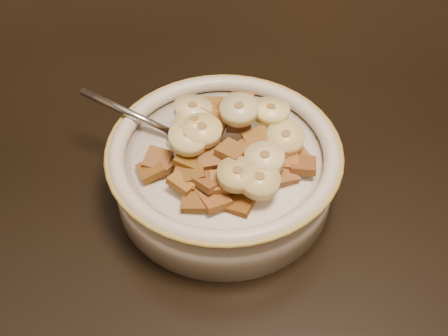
{
  "coord_description": "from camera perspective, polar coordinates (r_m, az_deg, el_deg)",
  "views": [
    {
      "loc": [
        -0.05,
        -0.42,
        1.13
      ],
      "look_at": [
        -0.04,
        -0.1,
        0.78
      ],
      "focal_mm": 45.0,
      "sensor_mm": 36.0,
      "label": 1
    }
  ],
  "objects": [
    {
      "name": "table",
      "position": [
        0.58,
        4.06,
        3.89
      ],
      "size": [
        1.41,
        0.92,
        0.04
      ],
      "primitive_type": "cube",
      "rotation": [
        0.0,
        0.0,
        -0.01
      ],
      "color": "black",
      "rests_on": "floor"
    },
    {
      "name": "cereal_bowl",
      "position": [
        0.48,
        -0.0,
        -0.64
      ],
      "size": [
        0.18,
        0.18,
        0.04
      ],
      "primitive_type": "cylinder",
      "color": "beige",
      "rests_on": "table"
    },
    {
      "name": "milk",
      "position": [
        0.46,
        -0.0,
        1.2
      ],
      "size": [
        0.15,
        0.15,
        0.0
      ],
      "primitive_type": "cylinder",
      "color": "white",
      "rests_on": "cereal_bowl"
    },
    {
      "name": "spoon",
      "position": [
        0.47,
        -3.31,
        2.65
      ],
      "size": [
        0.05,
        0.05,
        0.01
      ],
      "primitive_type": "ellipsoid",
      "rotation": [
        0.0,
        0.0,
        4.26
      ],
      "color": "#B9BCC0",
      "rests_on": "cereal_bowl"
    },
    {
      "name": "cereal_square_0",
      "position": [
        0.45,
        2.73,
        2.13
      ],
      "size": [
        0.03,
        0.03,
        0.01
      ],
      "primitive_type": "cube",
      "rotation": [
        -0.22,
        0.04,
        1.1
      ],
      "color": "brown",
      "rests_on": "milk"
    },
    {
      "name": "cereal_square_1",
      "position": [
        0.46,
        1.56,
        4.71
      ],
      "size": [
        0.02,
        0.02,
        0.01
      ],
      "primitive_type": "cube",
      "rotation": [
        -0.17,
        -0.02,
        3.01
      ],
      "color": "brown",
      "rests_on": "milk"
    },
    {
      "name": "cereal_square_2",
      "position": [
        0.43,
        -3.94,
        -1.04
      ],
      "size": [
        0.03,
        0.03,
        0.01
      ],
      "primitive_type": "cube",
      "rotation": [
        -0.1,
        -0.05,
        2.85
      ],
      "color": "brown",
      "rests_on": "milk"
    },
    {
      "name": "cereal_square_3",
      "position": [
        0.45,
        6.29,
        0.76
      ],
      "size": [
        0.02,
        0.02,
        0.01
      ],
      "primitive_type": "cube",
      "rotation": [
        -0.0,
        0.03,
        1.52
      ],
      "color": "#975523",
      "rests_on": "milk"
    },
    {
      "name": "cereal_square_4",
      "position": [
        0.42,
        1.57,
        -3.57
      ],
      "size": [
        0.03,
        0.03,
        0.01
      ],
      "primitive_type": "cube",
      "rotation": [
        -0.06,
        0.1,
        2.68
      ],
      "color": "brown",
      "rests_on": "milk"
    },
    {
      "name": "cereal_square_5",
      "position": [
        0.46,
        7.11,
        1.56
      ],
      "size": [
        0.03,
        0.03,
        0.01
      ],
      "primitive_type": "cube",
      "rotation": [
        0.17,
        -0.15,
        2.06
      ],
      "color": "#955F31",
      "rests_on": "milk"
    },
    {
      "name": "cereal_square_6",
      "position": [
        0.43,
        -3.33,
        -0.47
      ],
      "size": [
        0.02,
        0.02,
        0.01
      ],
      "primitive_type": "cube",
      "rotation": [
        -0.23,
        0.01,
        1.71
      ],
      "color": "brown",
      "rests_on": "milk"
    },
    {
      "name": "cereal_square_7",
      "position": [
        0.45,
        -6.2,
        0.45
      ],
      "size": [
        0.03,
        0.03,
        0.01
      ],
      "primitive_type": "cube",
      "rotation": [
        0.06,
        0.07,
        2.41
      ],
      "color": "#975521",
      "rests_on": "milk"
    },
    {
      "name": "cereal_square_8",
      "position": [
        0.42,
        -0.96,
        -3.23
      ],
      "size": [
        0.03,
        0.03,
        0.01
      ],
      "primitive_type": "cube",
      "rotation": [
        0.1,
        0.1,
        2.03
      ],
      "color": "#945327",
      "rests_on": "milk"
    },
    {
      "name": "cereal_square_9",
      "position": [
        0.42,
        -1.51,
        -1.37
      ],
      "size": [
        0.03,
        0.03,
        0.01
      ],
      "primitive_type": "cube",
      "rotation": [
        0.23,
        0.13,
        2.33
      ],
      "color": "brown",
      "rests_on": "milk"
    },
    {
      "name": "cereal_square_10",
      "position": [
        0.45,
        3.38,
        2.92
      ],
      "size": [
        0.03,
        0.03,
        0.01
      ],
      "primitive_type": "cube",
      "rotation": [
        -0.14,
        -0.06,
        1.87
      ],
      "color": "brown",
      "rests_on": "milk"
    },
    {
      "name": "cereal_square_11",
      "position": [
        0.44,
        -7.44,
        -0.17
      ],
      "size": [
        0.03,
        0.03,
        0.01
      ],
      "primitive_type": "cube",
      "rotation": [
        -0.21,
        0.12,
        1.94
      ],
      "color": "brown",
      "rests_on": "milk"
    },
    {
      "name": "cereal_square_12",
      "position": [
        0.45,
        3.75,
        2.78
      ],
      "size": [
        0.03,
        0.03,
        0.01
      ],
      "primitive_type": "cube",
      "rotation": [
        0.0,
        -0.08,
        2.46
      ],
      "color": "olive",
      "rests_on": "milk"
    },
    {
      "name": "cereal_square_13",
      "position": [
        0.44,
        -1.42,
        1.12
      ],
      "size": [
        0.02,
        0.02,
        0.01
      ],
      "primitive_type": "cube",
      "rotation": [
        -0.09,
        -0.18,
        1.7
      ],
      "color": "olive",
      "rests_on": "milk"
    },
    {
      "name": "cereal_square_14",
      "position": [
        0.44,
        6.09,
        -0.49
      ],
      "size": [
        0.03,
        0.03,
        0.01
      ],
      "primitive_type": "cube",
      "rotation": [
        0.17,
        0.18,
        0.35
      ],
      "color": "#9C592C",
      "rests_on": "milk"
    },
    {
      "name": "cereal_square_15",
      "position": [
        0.45,
        4.81,
        1.55
      ],
      "size": [
        0.02,
        0.02,
        0.01
      ],
      "primitive_type": "cube",
      "rotation": [
        -0.16,
        0.17,
        0.21
      ],
      "color": "olive",
      "rests_on": "milk"
    },
    {
      "name": "cereal_square_16",
      "position": [
        0.45,
        -6.76,
        0.84
      ],
      "size": [
        0.03,
        0.03,
        0.01
      ],
      "primitive_type": "cube",
      "rotation": [
        0.13,
        -0.15,
        1.26
      ],
      "color": "brown",
      "rests_on": "milk"
    },
    {
      "name": "cereal_square_17",
      "position": [
        0.43,
        -4.07,
        -1.33
      ],
      "size": [
        0.03,
        0.03,
        0.01
      ],
      "primitive_type": "cube",
      "rotation": [
        0.16,
        -0.12,
        2.45
      ],
      "color": "olive",
      "rests_on": "milk"
    },
    {
      "name": "cereal_square_18",
      "position": [
        0.5,
        -1.49,
        6.41
      ],
      "size": [
        0.03,
        0.03,
        0.01
      ],
      "primitive_type": "cube",
      "rotation": [
        -0.25,
        0.11,
        1.19
      ],
      "color": "#8A5B16",
      "rests_on": "milk"
    },
    {
      "name": "cereal_square_19",
      "position": [
        0.43,
        3.9,
        -0.06
      ],
      "size": [
        0.03,
        0.03,
        0.01
      ],
      "primitive_type": "cube",
      "rotation": [
        0.08,
        -0.16,
        2.73
      ],
      "color": "brown",
      "rests_on": "milk"
    },
    {
      "name": "cereal_square_20",
      "position": [
        0.46,
        -0.93,
        4.77
      ],
      "size": [
        0.03,
        0.03,
        0.01
      ],
      "primitive_type": "cube",
      "rotation": [
        -0.15,
        -0.06,
        2.8
      ],
      "color": "brown",
      "rests_on": "milk"
    },
    {
      "name": "cereal_square_21",
      "position": [
        0.42,
        -2.93,
        -3.28
      ],
      "size": [
        0.02,
        0.02,
        0.01
      ],
      "primitive_type": "cube",
      "rotation": [
        -0.06,
        0.08,
        3.04
      ],
      "color": "brown",
      "rests_on": "milk"
    },
    {
      "name": "cereal_square_22",
      "position": [
        0.44,
        -3.55,
        0.95
      ],
      "size": [
        0.03,
        0.03,
        0.01
      ],
      "primitive_type": "cube",
      "rotation": [
        0.22,
        0.04,
        1.22
      ],
      "color": "brown",
      "rests_on": "milk"
    },
    {
      "name": "cereal_square_23",
      "position": [
        0.43,
        -2.99,
        -2.05
      ],
      "size": [
        0.03,
        0.03,
        0.01
      ],
      "primitive_type": "cube",
      "rotation": [
        0.15,
        -0.1,
        0.45
      ],
      "color": "#8C5A17",
      "rests_on": "milk"
    },
    {
      "name": "cereal_square_24",
      "position": [
        0.44,
        -3.28,
        2.15
      ],
      "size": [
        0.02,
        0.02,
        0.01
      ],
      "primitive_type": "cube",
      "rotation": [
        -0.08,
        -0.02,
        0.02
      ],
      "color": "#955D24",
      "rests_on": "milk"
    },
    {
      "name": "cereal_square_25",
      "position": [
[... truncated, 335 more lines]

